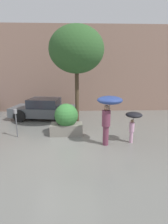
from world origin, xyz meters
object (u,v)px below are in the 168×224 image
at_px(person_child, 133,118).
at_px(parked_car_near, 45,109).
at_px(person_adult, 109,107).
at_px(planter_box, 66,120).
at_px(street_tree, 77,50).
at_px(parking_meter, 16,117).

bearing_deg(person_child, parked_car_near, 99.80).
height_order(person_adult, person_child, person_adult).
distance_m(person_adult, parked_car_near, 5.33).
xyz_separation_m(planter_box, street_tree, (0.50, 1.01, 3.18)).
relative_size(person_adult, parked_car_near, 0.47).
bearing_deg(planter_box, parking_meter, -172.73).
bearing_deg(parking_meter, parked_car_near, 77.82).
relative_size(person_child, parking_meter, 1.00).
xyz_separation_m(parked_car_near, parking_meter, (-0.68, -3.17, 0.34)).
relative_size(person_adult, parking_meter, 1.53).
height_order(parked_car_near, parking_meter, parking_meter).
height_order(person_child, parked_car_near, person_child).
bearing_deg(street_tree, parked_car_near, 137.11).
relative_size(planter_box, person_child, 1.15).
bearing_deg(person_child, planter_box, 121.79).
bearing_deg(person_child, street_tree, 100.53).
relative_size(person_child, parked_car_near, 0.31).
bearing_deg(parking_meter, planter_box, 7.27).
bearing_deg(street_tree, parking_meter, -154.57).
xyz_separation_m(person_child, parking_meter, (-5.02, 0.74, -0.11)).
distance_m(planter_box, street_tree, 3.37).
xyz_separation_m(person_adult, person_child, (1.07, 0.19, -0.52)).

